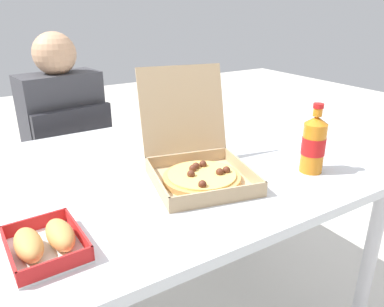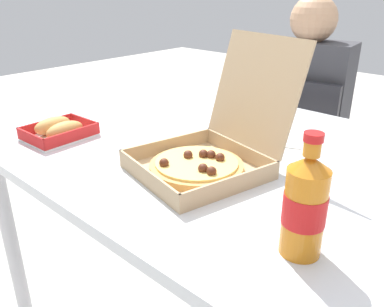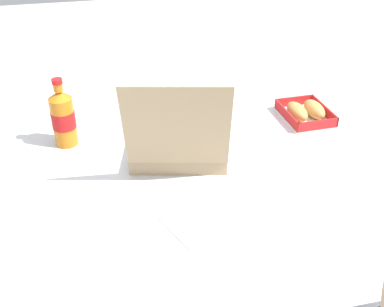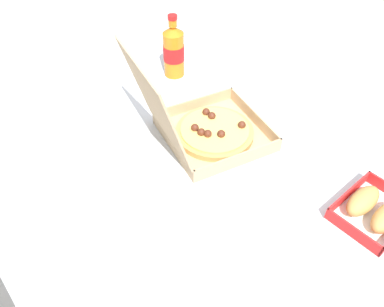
% 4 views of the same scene
% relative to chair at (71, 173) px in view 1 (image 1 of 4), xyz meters
% --- Properties ---
extents(dining_table, '(1.36, 0.99, 0.76)m').
position_rel_chair_xyz_m(dining_table, '(0.14, -0.73, 0.20)').
color(dining_table, silver).
rests_on(dining_table, ground_plane).
extents(chair, '(0.45, 0.45, 0.83)m').
position_rel_chair_xyz_m(chair, '(0.00, 0.00, 0.00)').
color(chair, '#232328').
rests_on(chair, ground_plane).
extents(diner_person, '(0.38, 0.44, 1.15)m').
position_rel_chair_xyz_m(diner_person, '(-0.01, 0.06, 0.21)').
color(diner_person, '#333847').
rests_on(diner_person, ground_plane).
extents(pizza_box_open, '(0.36, 0.42, 0.32)m').
position_rel_chair_xyz_m(pizza_box_open, '(0.19, -0.88, 0.32)').
color(pizza_box_open, tan).
rests_on(pizza_box_open, dining_table).
extents(bread_side_box, '(0.16, 0.20, 0.06)m').
position_rel_chair_xyz_m(bread_side_box, '(-0.29, -1.01, 0.30)').
color(bread_side_box, white).
rests_on(bread_side_box, dining_table).
extents(cola_bottle, '(0.07, 0.07, 0.22)m').
position_rel_chair_xyz_m(cola_bottle, '(0.53, -1.02, 0.37)').
color(cola_bottle, orange).
rests_on(cola_bottle, dining_table).
extents(paper_menu, '(0.25, 0.22, 0.00)m').
position_rel_chair_xyz_m(paper_menu, '(0.18, -0.57, 0.28)').
color(paper_menu, white).
rests_on(paper_menu, dining_table).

